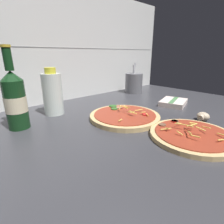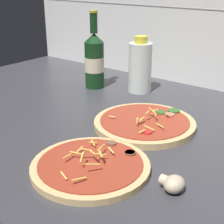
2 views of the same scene
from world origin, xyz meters
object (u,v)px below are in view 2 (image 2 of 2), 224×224
beer_bottle (94,60)px  oil_bottle (140,67)px  mushroom_left (173,184)px  pizza_far (145,123)px  pizza_near (91,166)px

beer_bottle → oil_bottle: 16.79cm
beer_bottle → mushroom_left: (54.51, -39.98, -8.49)cm
pizza_far → beer_bottle: beer_bottle is taller
oil_bottle → beer_bottle: bearing=-158.8°
beer_bottle → oil_bottle: beer_bottle is taller
pizza_far → pizza_near: bearing=-82.9°
mushroom_left → oil_bottle: bearing=130.2°
pizza_far → beer_bottle: (-33.79, 18.22, 9.14)cm
pizza_near → pizza_far: bearing=97.1°
pizza_near → oil_bottle: (-21.37, 49.96, 8.07)cm
pizza_near → beer_bottle: bearing=130.1°
pizza_near → pizza_far: (-3.19, 25.67, 0.14)cm
pizza_far → mushroom_left: bearing=-46.4°
pizza_near → mushroom_left: bearing=12.6°
pizza_far → mushroom_left: size_ratio=5.60×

